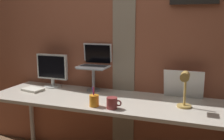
{
  "coord_description": "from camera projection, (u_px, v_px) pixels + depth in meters",
  "views": [
    {
      "loc": [
        0.85,
        -2.14,
        1.45
      ],
      "look_at": [
        0.05,
        0.08,
        1.0
      ],
      "focal_mm": 41.51,
      "sensor_mm": 36.0,
      "label": 1
    }
  ],
  "objects": [
    {
      "name": "brick_wall_back",
      "position": [
        117.0,
        39.0,
        2.64
      ],
      "size": [
        3.32,
        0.16,
        2.53
      ],
      "color": "#9E563D",
      "rests_on": "ground_plane"
    },
    {
      "name": "desk",
      "position": [
        108.0,
        106.0,
        2.37
      ],
      "size": [
        2.25,
        0.67,
        0.75
      ],
      "color": "beige",
      "rests_on": "ground_plane"
    },
    {
      "name": "monitor",
      "position": [
        52.0,
        69.0,
        2.76
      ],
      "size": [
        0.35,
        0.18,
        0.35
      ],
      "color": "silver",
      "rests_on": "desk"
    },
    {
      "name": "laptop_stand",
      "position": [
        93.0,
        75.0,
        2.61
      ],
      "size": [
        0.28,
        0.22,
        0.24
      ],
      "color": "gray",
      "rests_on": "desk"
    },
    {
      "name": "laptop",
      "position": [
        96.0,
        60.0,
        2.63
      ],
      "size": [
        0.31,
        0.23,
        0.23
      ],
      "color": "white",
      "rests_on": "laptop_stand"
    },
    {
      "name": "whiteboard_panel",
      "position": [
        184.0,
        84.0,
        2.36
      ],
      "size": [
        0.35,
        0.09,
        0.27
      ],
      "primitive_type": "cube",
      "rotation": [
        0.29,
        0.0,
        0.0
      ],
      "color": "white",
      "rests_on": "desk"
    },
    {
      "name": "desk_lamp",
      "position": [
        185.0,
        86.0,
        2.05
      ],
      "size": [
        0.12,
        0.2,
        0.31
      ],
      "color": "tan",
      "rests_on": "desk"
    },
    {
      "name": "pen_cup",
      "position": [
        94.0,
        101.0,
        2.14
      ],
      "size": [
        0.08,
        0.08,
        0.17
      ],
      "color": "orange",
      "rests_on": "desk"
    },
    {
      "name": "coffee_mug",
      "position": [
        112.0,
        103.0,
        2.09
      ],
      "size": [
        0.13,
        0.09,
        0.09
      ],
      "color": "maroon",
      "rests_on": "desk"
    },
    {
      "name": "paper_clutter_stack",
      "position": [
        33.0,
        90.0,
        2.63
      ],
      "size": [
        0.22,
        0.18,
        0.02
      ],
      "primitive_type": "cube",
      "rotation": [
        0.0,
        0.0,
        -0.2
      ],
      "color": "silver",
      "rests_on": "desk"
    }
  ]
}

